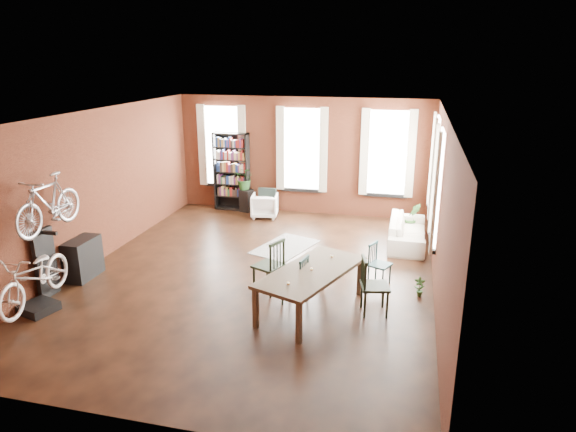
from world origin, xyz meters
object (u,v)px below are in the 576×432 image
(dining_chair_c, at_px, (375,286))
(cream_sofa, at_px, (408,227))
(bookshelf, at_px, (232,172))
(dining_chair_a, at_px, (295,280))
(dining_chair_d, at_px, (380,265))
(bike_trainer, at_px, (39,308))
(console_table, at_px, (83,258))
(dining_chair_b, at_px, (269,266))
(plant_stand, at_px, (247,200))
(dining_table, at_px, (311,290))
(white_armchair, at_px, (265,204))
(bicycle_floor, at_px, (31,251))

(dining_chair_c, relative_size, cream_sofa, 0.48)
(cream_sofa, bearing_deg, bookshelf, 71.05)
(dining_chair_a, relative_size, dining_chair_d, 1.09)
(cream_sofa, bearing_deg, dining_chair_c, 172.51)
(bike_trainer, relative_size, console_table, 0.66)
(dining_chair_b, height_order, plant_stand, dining_chair_b)
(dining_chair_a, bearing_deg, console_table, -79.76)
(dining_table, relative_size, bike_trainer, 4.19)
(dining_chair_b, xyz_separation_m, bookshelf, (-2.48, 4.95, 0.58))
(dining_chair_b, xyz_separation_m, white_armchair, (-1.37, 4.45, -0.17))
(dining_chair_b, xyz_separation_m, cream_sofa, (2.47, 3.25, -0.11))
(dining_chair_b, distance_m, console_table, 3.77)
(dining_chair_d, xyz_separation_m, plant_stand, (-4.02, 4.04, -0.10))
(bookshelf, xyz_separation_m, cream_sofa, (4.95, -1.70, -0.69))
(bookshelf, xyz_separation_m, console_table, (-1.28, -5.20, -0.70))
(dining_chair_b, distance_m, bike_trainer, 4.07)
(dining_chair_b, bearing_deg, console_table, -62.92)
(dining_chair_c, xyz_separation_m, white_armchair, (-3.36, 4.83, -0.15))
(bookshelf, height_order, white_armchair, bookshelf)
(dining_chair_b, distance_m, bicycle_floor, 4.08)
(dining_table, relative_size, bicycle_floor, 1.15)
(cream_sofa, xyz_separation_m, bike_trainer, (-6.12, -4.98, -0.33))
(dining_chair_b, xyz_separation_m, plant_stand, (-2.03, 4.85, -0.21))
(bookshelf, height_order, bike_trainer, bookshelf)
(bike_trainer, distance_m, console_table, 1.52)
(dining_chair_d, distance_m, bike_trainer, 6.21)
(bike_trainer, bearing_deg, dining_chair_a, 18.16)
(dining_chair_a, relative_size, bicycle_floor, 0.47)
(cream_sofa, relative_size, console_table, 2.60)
(bookshelf, relative_size, bike_trainer, 4.19)
(dining_chair_c, bearing_deg, console_table, 74.68)
(white_armchair, bearing_deg, dining_table, 105.37)
(dining_chair_c, bearing_deg, bicycle_floor, 89.05)
(dining_chair_c, height_order, bookshelf, bookshelf)
(dining_chair_b, height_order, bike_trainer, dining_chair_b)
(dining_chair_c, xyz_separation_m, bookshelf, (-4.47, 5.33, 0.60))
(plant_stand, bearing_deg, bicycle_floor, -104.01)
(dining_chair_a, xyz_separation_m, white_armchair, (-1.96, 4.79, -0.09))
(dining_table, distance_m, console_table, 4.69)
(dining_chair_b, bearing_deg, dining_chair_d, 135.49)
(dining_chair_a, height_order, console_table, dining_chair_a)
(white_armchair, relative_size, bike_trainer, 1.35)
(console_table, xyz_separation_m, bicycle_floor, (0.10, -1.44, 0.71))
(dining_chair_c, height_order, bicycle_floor, bicycle_floor)
(dining_chair_a, relative_size, cream_sofa, 0.43)
(console_table, bearing_deg, bicycle_floor, -86.01)
(dining_table, relative_size, dining_chair_b, 2.11)
(dining_chair_c, bearing_deg, white_armchair, 20.86)
(dining_table, xyz_separation_m, bookshelf, (-3.40, 5.48, 0.72))
(white_armchair, bearing_deg, plant_stand, -41.10)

